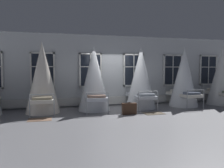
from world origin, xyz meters
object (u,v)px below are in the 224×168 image
Objects in this scene: cot_fifth at (184,78)px; cot_sixth at (222,77)px; cot_fourth at (141,79)px; suitcase_dark at (129,109)px; cot_second at (43,78)px; cot_third at (94,79)px.

cot_fifth is 0.98× the size of cot_sixth.
cot_fourth is 2.20m from cot_fifth.
suitcase_dark is at bearing 142.74° from cot_fourth.
cot_fifth is (6.42, 0.04, -0.03)m from cot_second.
cot_sixth is at bearing 13.66° from suitcase_dark.
suitcase_dark is at bearing -134.84° from cot_third.
cot_second is 5.06× the size of suitcase_dark.
cot_sixth reaches higher than cot_fifth.
cot_sixth reaches higher than cot_third.
cot_fourth is at bearing 89.05° from cot_fifth.
cot_sixth is at bearing -88.58° from cot_fourth.
suitcase_dark is at bearing -110.33° from cot_second.
cot_fifth is at bearing -90.33° from cot_second.
cot_second is at bearing 161.31° from suitcase_dark.
suitcase_dark is at bearing 109.51° from cot_fifth.
cot_second is 1.00× the size of cot_sixth.
cot_fifth is 4.96× the size of suitcase_dark.
cot_third is 4.90× the size of suitcase_dark.
cot_sixth is (2.12, -0.02, 0.03)m from cot_fifth.
cot_third is at bearing 135.18° from suitcase_dark.
cot_fifth reaches higher than cot_fourth.
cot_fifth is at bearing -88.11° from cot_fourth.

